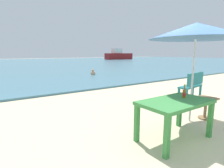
# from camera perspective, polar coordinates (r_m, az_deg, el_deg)

# --- Properties ---
(ground_plane) EXTENTS (120.00, 120.00, 0.00)m
(ground_plane) POSITION_cam_1_polar(r_m,az_deg,el_deg) (4.71, 28.27, -11.66)
(ground_plane) COLOR beige
(sea_water) EXTENTS (120.00, 50.00, 0.08)m
(sea_water) POSITION_cam_1_polar(r_m,az_deg,el_deg) (32.22, -27.51, 5.79)
(sea_water) COLOR teal
(sea_water) RESTS_ON ground_plane
(picnic_table_green) EXTENTS (1.40, 0.80, 0.76)m
(picnic_table_green) POSITION_cam_1_polar(r_m,az_deg,el_deg) (3.57, 19.38, -6.66)
(picnic_table_green) COLOR #3D8C42
(picnic_table_green) RESTS_ON ground_plane
(beer_bottle_amber) EXTENTS (0.07, 0.07, 0.26)m
(beer_bottle_amber) POSITION_cam_1_polar(r_m,az_deg,el_deg) (3.82, 21.86, -2.63)
(beer_bottle_amber) COLOR brown
(beer_bottle_amber) RESTS_ON picnic_table_green
(patio_umbrella) EXTENTS (2.10, 2.10, 2.30)m
(patio_umbrella) POSITION_cam_1_polar(r_m,az_deg,el_deg) (4.62, 25.06, 14.97)
(patio_umbrella) COLOR silver
(patio_umbrella) RESTS_ON ground_plane
(side_table_wood) EXTENTS (0.44, 0.44, 0.54)m
(side_table_wood) POSITION_cam_1_polar(r_m,az_deg,el_deg) (5.08, 27.49, -5.88)
(side_table_wood) COLOR olive
(side_table_wood) RESTS_ON ground_plane
(bench_teal_center) EXTENTS (1.24, 0.52, 0.95)m
(bench_teal_center) POSITION_cam_1_polar(r_m,az_deg,el_deg) (7.02, 24.10, -0.01)
(bench_teal_center) COLOR #237275
(bench_teal_center) RESTS_ON ground_plane
(swimmer_person) EXTENTS (0.34, 0.34, 0.41)m
(swimmer_person) POSITION_cam_1_polar(r_m,az_deg,el_deg) (13.24, -6.05, 3.64)
(swimmer_person) COLOR tan
(swimmer_person) RESTS_ON sea_water
(boat_barge) EXTENTS (7.52, 2.05, 2.73)m
(boat_barge) POSITION_cam_1_polar(r_m,az_deg,el_deg) (47.22, 2.07, 9.01)
(boat_barge) COLOR maroon
(boat_barge) RESTS_ON sea_water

